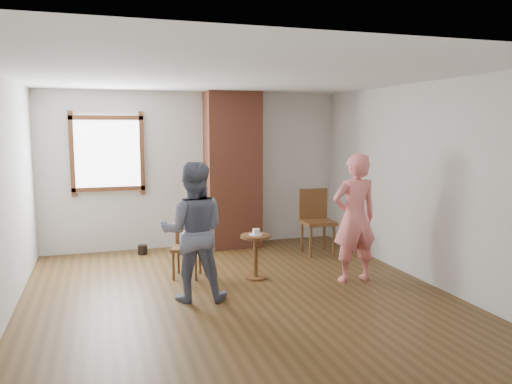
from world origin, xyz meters
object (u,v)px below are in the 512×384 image
person_pink (355,218)px  man (193,231)px  stoneware_crock (207,236)px  side_table (256,249)px  dining_chair_left (188,244)px  dining_chair_right (316,218)px

person_pink → man: bearing=1.7°
stoneware_crock → man: (-0.64, -2.31, 0.58)m
side_table → stoneware_crock: bearing=99.3°
man → person_pink: person_pink is taller
stoneware_crock → person_pink: (1.50, -2.25, 0.61)m
stoneware_crock → man: 2.47m
dining_chair_left → stoneware_crock: bearing=89.3°
dining_chair_left → person_pink: (2.05, -0.88, 0.40)m
dining_chair_right → man: bearing=-143.0°
man → person_pink: (2.14, 0.06, 0.03)m
man → person_pink: bearing=-165.5°
person_pink → side_table: bearing=-21.6°
dining_chair_right → stoneware_crock: bearing=157.9°
stoneware_crock → side_table: 1.80m
side_table → dining_chair_left: bearing=154.3°
stoneware_crock → person_pink: person_pink is taller
dining_chair_right → side_table: dining_chair_right is taller
dining_chair_left → dining_chair_right: bearing=37.3°
dining_chair_right → person_pink: person_pink is taller
stoneware_crock → dining_chair_left: size_ratio=0.58×
dining_chair_right → side_table: (-1.34, -1.03, -0.18)m
stoneware_crock → side_table: bearing=-80.7°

